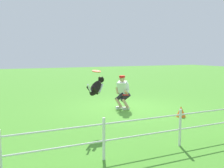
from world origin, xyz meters
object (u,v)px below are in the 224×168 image
(person, at_px, (123,91))
(frisbee_held, at_px, (126,95))
(frisbee_flying, at_px, (96,71))
(training_cone, at_px, (181,111))
(dog, at_px, (96,87))

(person, height_order, frisbee_held, person)
(frisbee_flying, relative_size, frisbee_held, 1.09)
(person, relative_size, training_cone, 3.55)
(person, height_order, dog, dog)
(dog, relative_size, frisbee_held, 3.57)
(person, distance_m, frisbee_held, 0.40)
(dog, xyz_separation_m, frisbee_flying, (-0.12, -0.28, 0.42))
(dog, xyz_separation_m, frisbee_held, (-1.80, -1.70, -0.59))
(person, bearing_deg, training_cone, 82.77)
(frisbee_flying, height_order, training_cone, frisbee_flying)
(frisbee_flying, bearing_deg, person, -134.41)
(frisbee_flying, xyz_separation_m, frisbee_held, (-1.69, -1.42, -1.01))
(person, xyz_separation_m, dog, (1.88, 2.07, 0.50))
(person, relative_size, frisbee_held, 5.60)
(frisbee_flying, bearing_deg, frisbee_held, -139.96)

